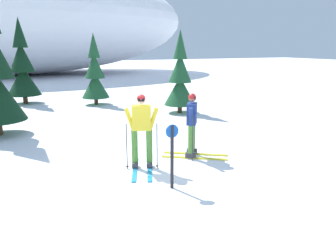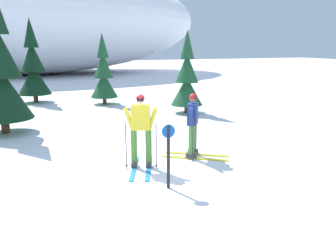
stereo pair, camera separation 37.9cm
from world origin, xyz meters
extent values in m
plane|color=white|center=(0.00, 0.00, 0.00)|extent=(120.00, 120.00, 0.00)
cube|color=#2893CC|center=(0.33, 0.33, 0.01)|extent=(0.71, 1.62, 0.03)
cube|color=#2893CC|center=(0.00, 0.46, 0.01)|extent=(0.71, 1.62, 0.03)
cube|color=#38383D|center=(0.36, 0.42, 0.09)|extent=(0.23, 0.31, 0.12)
cube|color=#38383D|center=(0.03, 0.55, 0.09)|extent=(0.23, 0.31, 0.12)
cylinder|color=#4C8433|center=(0.36, 0.42, 0.56)|extent=(0.15, 0.15, 0.81)
cylinder|color=#4C8433|center=(0.03, 0.55, 0.56)|extent=(0.15, 0.15, 0.81)
cube|color=yellow|center=(0.20, 0.49, 1.26)|extent=(0.51, 0.39, 0.60)
cylinder|color=yellow|center=(0.45, 0.39, 1.21)|extent=(0.29, 0.19, 0.58)
cylinder|color=yellow|center=(-0.06, 0.59, 1.21)|extent=(0.29, 0.19, 0.58)
sphere|color=beige|center=(0.20, 0.49, 1.69)|extent=(0.19, 0.19, 0.19)
sphere|color=red|center=(0.20, 0.49, 1.72)|extent=(0.21, 0.21, 0.21)
cube|color=black|center=(0.17, 0.41, 1.70)|extent=(0.15, 0.09, 0.07)
cylinder|color=#2D2D33|center=(0.52, 0.30, 0.56)|extent=(0.02, 0.02, 1.13)
cylinder|color=#2D2D33|center=(0.52, 0.30, 0.06)|extent=(0.07, 0.07, 0.01)
cylinder|color=#2D2D33|center=(-0.16, 0.56, 0.56)|extent=(0.02, 0.02, 1.13)
cylinder|color=#2D2D33|center=(-0.16, 0.56, 0.06)|extent=(0.07, 0.07, 0.01)
cube|color=gold|center=(1.90, 0.87, 0.01)|extent=(1.52, 1.05, 0.03)
cube|color=gold|center=(1.70, 0.57, 0.01)|extent=(1.52, 1.05, 0.03)
cube|color=#38383D|center=(1.81, 0.93, 0.09)|extent=(0.31, 0.27, 0.12)
cube|color=#38383D|center=(1.62, 0.63, 0.09)|extent=(0.31, 0.27, 0.12)
cylinder|color=#4C8433|center=(1.81, 0.93, 0.53)|extent=(0.15, 0.15, 0.76)
cylinder|color=#4C8433|center=(1.62, 0.63, 0.53)|extent=(0.15, 0.15, 0.76)
cube|color=navy|center=(1.72, 0.78, 1.18)|extent=(0.45, 0.51, 0.56)
cylinder|color=navy|center=(1.87, 1.01, 1.12)|extent=(0.23, 0.28, 0.58)
cylinder|color=navy|center=(1.56, 0.55, 1.12)|extent=(0.23, 0.28, 0.58)
sphere|color=#A37556|center=(1.72, 0.78, 1.59)|extent=(0.19, 0.19, 0.19)
sphere|color=red|center=(1.72, 0.78, 1.62)|extent=(0.21, 0.21, 0.21)
cube|color=black|center=(1.78, 0.73, 1.60)|extent=(0.11, 0.14, 0.07)
cylinder|color=#2D2D33|center=(1.97, 1.05, 0.61)|extent=(0.02, 0.02, 1.21)
cylinder|color=#2D2D33|center=(1.97, 1.05, 0.06)|extent=(0.07, 0.07, 0.01)
cylinder|color=#2D2D33|center=(1.56, 0.44, 0.61)|extent=(0.02, 0.02, 1.21)
cylinder|color=#2D2D33|center=(1.56, 0.44, 0.06)|extent=(0.07, 0.07, 0.01)
cylinder|color=#47301E|center=(-3.12, 5.46, 0.34)|extent=(0.27, 0.27, 0.68)
cone|color=black|center=(-3.12, 5.46, 1.38)|extent=(1.94, 1.94, 1.74)
cylinder|color=#47301E|center=(-2.03, 11.97, 0.29)|extent=(0.23, 0.23, 0.58)
cone|color=black|center=(-2.03, 11.97, 1.18)|extent=(1.67, 1.67, 1.49)
cone|color=black|center=(-2.03, 11.97, 2.38)|extent=(1.20, 1.20, 1.49)
cone|color=black|center=(-2.03, 11.97, 3.57)|extent=(0.73, 0.73, 1.49)
cylinder|color=#47301E|center=(1.24, 10.12, 0.24)|extent=(0.19, 0.19, 0.48)
cone|color=#1E512D|center=(1.24, 10.12, 0.97)|extent=(1.37, 1.37, 1.23)
cone|color=#1E512D|center=(1.24, 10.12, 1.96)|extent=(0.99, 0.99, 1.23)
cone|color=#1E512D|center=(1.24, 10.12, 2.94)|extent=(0.60, 0.60, 1.23)
cylinder|color=#47301E|center=(4.16, 6.43, 0.24)|extent=(0.20, 0.20, 0.49)
cone|color=#1E512D|center=(4.16, 6.43, 0.99)|extent=(1.39, 1.39, 1.25)
cone|color=#1E512D|center=(4.16, 6.43, 1.99)|extent=(1.00, 1.00, 1.25)
cone|color=#1E512D|center=(4.16, 6.43, 2.98)|extent=(0.61, 0.61, 1.25)
ellipsoid|color=white|center=(-3.26, 31.45, 5.49)|extent=(37.77, 21.34, 10.97)
cylinder|color=black|center=(0.35, -0.92, 0.68)|extent=(0.07, 0.07, 1.36)
cylinder|color=blue|center=(0.35, -0.92, 1.24)|extent=(0.28, 0.02, 0.28)
camera|label=1|loc=(-2.49, -6.98, 2.94)|focal=36.38mm
camera|label=2|loc=(-2.14, -7.13, 2.94)|focal=36.38mm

